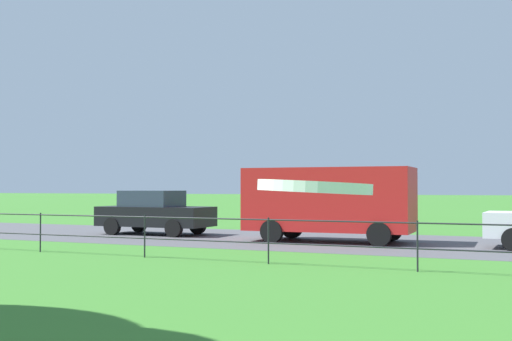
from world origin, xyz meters
name	(u,v)px	position (x,y,z in m)	size (l,w,h in m)	color
street_strip	(400,243)	(0.00, 21.12, 0.00)	(80.00, 7.27, 0.01)	#4C4C51
park_fence	(339,235)	(0.00, 14.89, 0.66)	(28.45, 0.04, 1.00)	#232328
frisbee	(315,187)	(3.26, 3.62, 1.64)	(0.35, 0.35, 0.04)	white
car_black_far_left	(155,212)	(-8.57, 21.24, 0.78)	(4.01, 1.83, 1.54)	black
panel_van_left	(330,200)	(-2.04, 20.79, 1.27)	(5.06, 2.23, 2.24)	red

